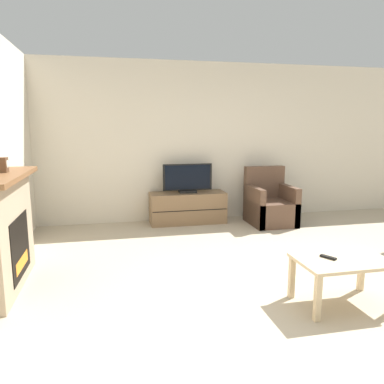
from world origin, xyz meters
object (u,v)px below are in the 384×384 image
at_px(fireplace, 3,231).
at_px(coffee_table, 343,266).
at_px(armchair, 270,206).
at_px(remote, 328,257).
at_px(tv_stand, 188,208).
at_px(mantel_clock, 4,165).
at_px(tv, 188,179).

height_order(fireplace, coffee_table, fireplace).
relative_size(armchair, remote, 6.27).
bearing_deg(remote, tv_stand, 72.70).
bearing_deg(mantel_clock, tv, 41.07).
bearing_deg(remote, tv, 72.70).
bearing_deg(fireplace, tv_stand, 42.85).
relative_size(fireplace, remote, 9.53).
distance_m(coffee_table, remote, 0.15).
relative_size(fireplace, tv_stand, 1.13).
bearing_deg(tv_stand, armchair, -14.05).
bearing_deg(coffee_table, tv_stand, 103.52).
distance_m(tv_stand, tv, 0.48).
bearing_deg(armchair, tv_stand, 165.95).
bearing_deg(coffee_table, mantel_clock, 158.65).
bearing_deg(coffee_table, armchair, 78.79).
height_order(mantel_clock, remote, mantel_clock).
bearing_deg(armchair, coffee_table, -101.21).
xyz_separation_m(tv, remote, (0.65, -3.16, -0.30)).
height_order(tv_stand, tv, tv).
bearing_deg(tv_stand, mantel_clock, -138.90).
bearing_deg(armchair, remote, -103.74).
relative_size(fireplace, tv, 1.73).
height_order(mantel_clock, coffee_table, mantel_clock).
bearing_deg(fireplace, tv, 42.82).
distance_m(armchair, remote, 2.92).
height_order(tv, coffee_table, tv).
bearing_deg(tv_stand, coffee_table, -76.48).
bearing_deg(tv_stand, remote, -78.38).
distance_m(tv, remote, 3.24).
distance_m(fireplace, mantel_clock, 0.66).
distance_m(tv, coffee_table, 3.32).
relative_size(armchair, coffee_table, 1.13).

